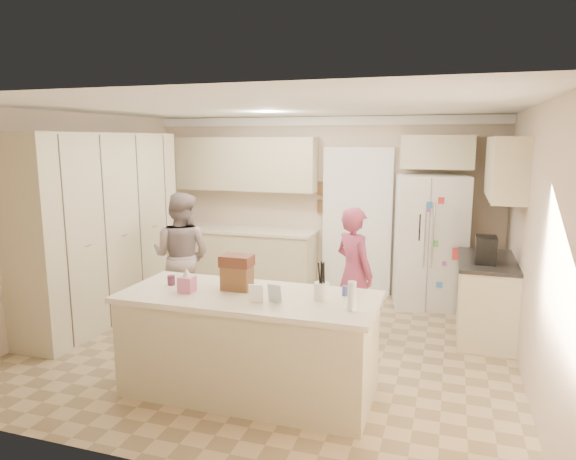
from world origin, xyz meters
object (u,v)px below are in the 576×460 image
(teen_boy, at_px, (181,256))
(teen_girl, at_px, (354,273))
(coffee_maker, at_px, (486,250))
(island_base, at_px, (249,346))
(refrigerator, at_px, (430,242))
(utensil_crock, at_px, (321,291))
(tissue_box, at_px, (187,284))
(dollhouse_body, at_px, (237,278))

(teen_boy, relative_size, teen_girl, 1.07)
(coffee_maker, relative_size, island_base, 0.14)
(island_base, xyz_separation_m, teen_girl, (0.64, 1.64, 0.32))
(refrigerator, height_order, utensil_crock, refrigerator)
(teen_boy, bearing_deg, tissue_box, 119.15)
(tissue_box, xyz_separation_m, teen_girl, (1.19, 1.74, -0.23))
(refrigerator, relative_size, tissue_box, 12.86)
(island_base, distance_m, teen_girl, 1.78)
(utensil_crock, xyz_separation_m, teen_girl, (-0.01, 1.59, -0.24))
(coffee_maker, distance_m, teen_boy, 3.64)
(dollhouse_body, bearing_deg, coffee_maker, 39.29)
(utensil_crock, relative_size, dollhouse_body, 0.58)
(coffee_maker, bearing_deg, utensil_crock, -127.12)
(refrigerator, distance_m, utensil_crock, 3.10)
(teen_boy, bearing_deg, teen_girl, 179.19)
(teen_boy, bearing_deg, utensil_crock, 143.28)
(coffee_maker, height_order, island_base, coffee_maker)
(coffee_maker, xyz_separation_m, teen_girl, (-1.41, -0.26, -0.31))
(refrigerator, height_order, teen_boy, refrigerator)
(refrigerator, xyz_separation_m, teen_girl, (-0.77, -1.42, -0.14))
(utensil_crock, xyz_separation_m, teen_boy, (-2.22, 1.54, -0.19))
(coffee_maker, bearing_deg, teen_girl, -169.41)
(utensil_crock, xyz_separation_m, dollhouse_body, (-0.80, 0.05, 0.04))
(refrigerator, relative_size, utensil_crock, 12.00)
(coffee_maker, height_order, tissue_box, coffee_maker)
(tissue_box, height_order, teen_boy, teen_boy)
(coffee_maker, relative_size, utensil_crock, 2.00)
(utensil_crock, distance_m, teen_girl, 1.60)
(tissue_box, bearing_deg, utensil_crock, 7.13)
(refrigerator, distance_m, island_base, 3.40)
(coffee_maker, xyz_separation_m, tissue_box, (-2.60, -2.00, -0.07))
(island_base, bearing_deg, teen_boy, 134.59)
(utensil_crock, bearing_deg, teen_girl, 90.47)
(utensil_crock, height_order, teen_girl, teen_girl)
(refrigerator, xyz_separation_m, tissue_box, (-1.96, -3.16, 0.10))
(tissue_box, distance_m, teen_boy, 1.98)
(tissue_box, bearing_deg, coffee_maker, 37.57)
(utensil_crock, bearing_deg, tissue_box, -172.87)
(coffee_maker, distance_m, island_base, 2.87)
(dollhouse_body, height_order, teen_girl, teen_girl)
(refrigerator, bearing_deg, dollhouse_body, -128.30)
(coffee_maker, xyz_separation_m, utensil_crock, (-1.40, -1.85, -0.07))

